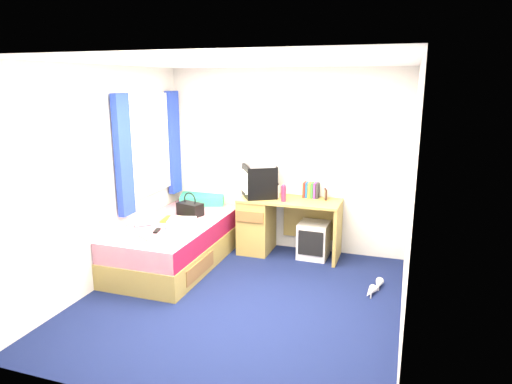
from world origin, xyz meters
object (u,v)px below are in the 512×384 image
(colour_swatch_fan, at_px, (146,238))
(remote_control, at_px, (157,231))
(vcr, at_px, (259,162))
(handbag, at_px, (190,208))
(storage_cube, at_px, (314,240))
(bed, at_px, (177,242))
(picture_frame, at_px, (326,194))
(desk, at_px, (270,223))
(aerosol_can, at_px, (278,191))
(crt_tv, at_px, (259,181))
(towel, at_px, (182,223))
(pillow, at_px, (203,199))
(white_heels, at_px, (374,288))
(magazine, at_px, (171,219))
(water_bottle, at_px, (143,223))
(pink_water_bottle, at_px, (284,194))

(colour_swatch_fan, height_order, remote_control, remote_control)
(vcr, relative_size, handbag, 1.25)
(storage_cube, height_order, handbag, handbag)
(bed, bearing_deg, picture_frame, 27.09)
(desk, distance_m, aerosol_can, 0.44)
(desk, relative_size, crt_tv, 2.31)
(aerosol_can, distance_m, handbag, 1.16)
(handbag, bearing_deg, crt_tv, 44.12)
(towel, bearing_deg, handbag, 105.64)
(storage_cube, bearing_deg, desk, -179.29)
(desk, distance_m, remote_control, 1.54)
(vcr, height_order, aerosol_can, vcr)
(pillow, height_order, white_heels, pillow)
(aerosol_can, height_order, handbag, aerosol_can)
(desk, bearing_deg, magazine, -147.47)
(bed, height_order, water_bottle, water_bottle)
(water_bottle, xyz_separation_m, remote_control, (0.26, -0.12, -0.03))
(vcr, relative_size, water_bottle, 2.26)
(pillow, height_order, pink_water_bottle, pink_water_bottle)
(desk, xyz_separation_m, remote_control, (-1.01, -1.15, 0.14))
(picture_frame, relative_size, remote_control, 0.88)
(vcr, bearing_deg, handbag, -92.25)
(handbag, bearing_deg, vcr, 44.14)
(crt_tv, distance_m, towel, 1.19)
(pink_water_bottle, bearing_deg, handbag, -166.47)
(vcr, height_order, handbag, vcr)
(crt_tv, height_order, pink_water_bottle, crt_tv)
(storage_cube, bearing_deg, bed, -153.86)
(bed, distance_m, white_heels, 2.42)
(bed, distance_m, pillow, 0.95)
(bed, bearing_deg, vcr, 41.64)
(bed, bearing_deg, white_heels, -1.44)
(aerosol_can, distance_m, white_heels, 1.76)
(towel, xyz_separation_m, colour_swatch_fan, (-0.20, -0.47, -0.05))
(bed, distance_m, colour_swatch_fan, 0.72)
(water_bottle, bearing_deg, pillow, 78.77)
(bed, bearing_deg, aerosol_can, 35.33)
(vcr, height_order, colour_swatch_fan, vcr)
(pink_water_bottle, distance_m, remote_control, 1.62)
(bed, bearing_deg, pink_water_bottle, 26.25)
(vcr, distance_m, water_bottle, 1.65)
(aerosol_can, height_order, remote_control, aerosol_can)
(crt_tv, xyz_separation_m, white_heels, (1.58, -0.80, -0.92))
(remote_control, bearing_deg, aerosol_can, 31.05)
(pillow, height_order, remote_control, pillow)
(handbag, xyz_separation_m, remote_control, (-0.07, -0.72, -0.08))
(crt_tv, bearing_deg, water_bottle, -78.40)
(bed, distance_m, handbag, 0.48)
(crt_tv, distance_m, pink_water_bottle, 0.42)
(colour_swatch_fan, bearing_deg, white_heels, 13.89)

